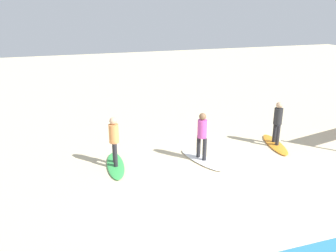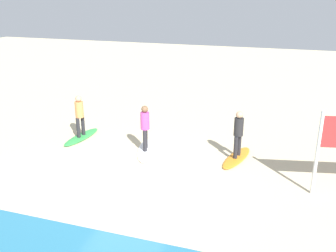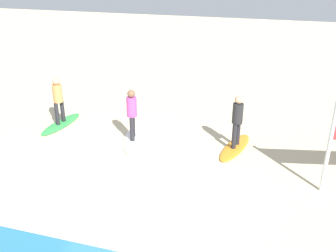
# 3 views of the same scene
# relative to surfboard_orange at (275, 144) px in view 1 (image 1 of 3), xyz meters

# --- Properties ---
(ground_plane) EXTENTS (60.00, 60.00, 0.00)m
(ground_plane) POSITION_rel_surfboard_orange_xyz_m (3.12, 2.29, -0.04)
(ground_plane) COLOR beige
(surfboard_orange) EXTENTS (1.01, 2.17, 0.09)m
(surfboard_orange) POSITION_rel_surfboard_orange_xyz_m (0.00, 0.00, 0.00)
(surfboard_orange) COLOR orange
(surfboard_orange) RESTS_ON ground
(surfer_orange) EXTENTS (0.32, 0.45, 1.64)m
(surfer_orange) POSITION_rel_surfboard_orange_xyz_m (0.00, 0.00, 0.99)
(surfer_orange) COLOR #232328
(surfer_orange) RESTS_ON surfboard_orange
(surfboard_white) EXTENTS (1.14, 2.17, 0.09)m
(surfboard_white) POSITION_rel_surfboard_orange_xyz_m (3.24, 0.40, 0.00)
(surfboard_white) COLOR white
(surfboard_white) RESTS_ON ground
(surfer_white) EXTENTS (0.32, 0.45, 1.64)m
(surfer_white) POSITION_rel_surfboard_orange_xyz_m (3.24, 0.40, 0.99)
(surfer_white) COLOR #232328
(surfer_white) RESTS_ON surfboard_white
(surfboard_green) EXTENTS (0.74, 2.14, 0.09)m
(surfboard_green) POSITION_rel_surfboard_orange_xyz_m (6.14, -0.06, 0.00)
(surfboard_green) COLOR green
(surfboard_green) RESTS_ON ground
(surfer_green) EXTENTS (0.32, 0.46, 1.64)m
(surfer_green) POSITION_rel_surfboard_orange_xyz_m (6.14, -0.06, 0.99)
(surfer_green) COLOR #232328
(surfer_green) RESTS_ON surfboard_green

